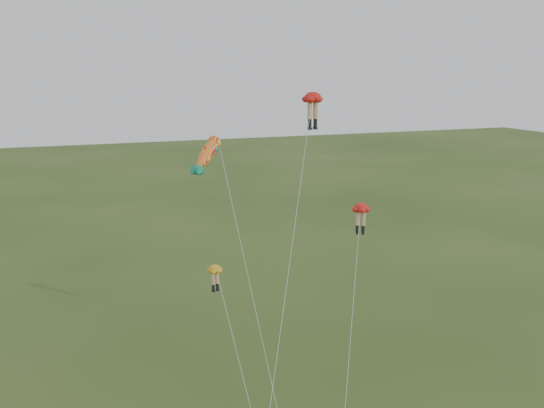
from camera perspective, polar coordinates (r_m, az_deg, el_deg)
name	(u,v)px	position (r m, az deg, el deg)	size (l,w,h in m)	color
legs_kite_red_high	(312,104)	(42.67, 3.81, 9.36)	(8.47, 11.48, 19.51)	red
legs_kite_red_mid	(360,214)	(42.15, 8.32, -0.93)	(6.35, 9.29, 12.01)	red
legs_kite_yellow	(217,278)	(36.42, -5.21, -6.96)	(1.80, 5.87, 9.65)	gold
fish_kite	(209,153)	(37.82, -5.99, 4.75)	(4.07, 7.23, 17.21)	yellow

